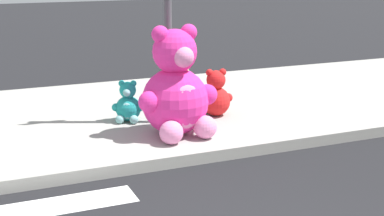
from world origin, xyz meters
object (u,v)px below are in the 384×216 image
(plush_pink_large, at_px, (177,92))
(plush_tan, at_px, (181,90))
(sign_pole, at_px, (168,2))
(plush_teal, at_px, (128,105))
(plush_red, at_px, (215,97))

(plush_pink_large, relative_size, plush_tan, 2.18)
(sign_pole, bearing_deg, plush_teal, 153.00)
(sign_pole, distance_m, plush_tan, 1.67)
(plush_red, height_order, plush_teal, plush_red)
(sign_pole, height_order, plush_teal, sign_pole)
(plush_pink_large, xyz_separation_m, plush_tan, (0.59, 1.30, -0.32))
(plush_pink_large, distance_m, plush_teal, 1.01)
(sign_pole, xyz_separation_m, plush_tan, (0.48, 0.71, -1.43))
(sign_pole, distance_m, plush_pink_large, 1.27)
(plush_pink_large, bearing_deg, plush_red, 37.02)
(sign_pole, distance_m, plush_red, 1.61)
(plush_tan, bearing_deg, plush_teal, -156.10)
(sign_pole, relative_size, plush_tan, 4.80)
(sign_pole, relative_size, plush_pink_large, 2.20)
(sign_pole, xyz_separation_m, plush_teal, (-0.52, 0.27, -1.46))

